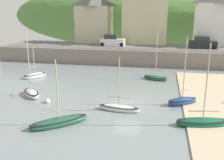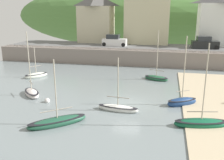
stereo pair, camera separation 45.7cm
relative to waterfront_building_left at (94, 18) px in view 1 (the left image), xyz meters
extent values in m
cube|color=gray|center=(9.96, -25.20, -6.89)|extent=(48.00, 40.00, 0.06)
cube|color=gray|center=(9.96, -8.20, -5.66)|extent=(48.00, 2.40, 2.40)
cube|color=#606060|center=(9.96, -4.50, -4.51)|extent=(48.00, 9.00, 0.10)
ellipsoid|color=#51803E|center=(8.14, 30.00, -0.26)|extent=(80.00, 44.00, 18.86)
cube|color=beige|center=(0.00, 0.00, -1.15)|extent=(6.15, 4.59, 6.62)
pyramid|color=#4F4D4B|center=(0.00, 0.00, 3.22)|extent=(6.45, 4.89, 2.12)
cube|color=beige|center=(9.54, 0.00, 0.18)|extent=(7.81, 4.69, 9.28)
cube|color=white|center=(22.19, 0.00, -0.95)|extent=(7.68, 5.22, 7.03)
ellipsoid|color=white|center=(9.46, -27.07, -6.68)|extent=(3.71, 1.29, 0.66)
ellipsoid|color=black|center=(9.46, -27.07, -6.50)|extent=(3.63, 1.27, 0.12)
cylinder|color=#B2A893|center=(9.46, -27.07, -4.27)|extent=(0.09, 0.09, 4.15)
cylinder|color=gray|center=(9.46, -27.07, -5.64)|extent=(2.03, 0.28, 0.07)
ellipsoid|color=#1F5635|center=(12.23, -16.21, -6.69)|extent=(3.34, 2.38, 0.63)
ellipsoid|color=black|center=(12.23, -16.21, -6.52)|extent=(3.28, 2.33, 0.12)
cylinder|color=#B2A893|center=(12.23, -16.21, -3.58)|extent=(0.09, 0.09, 5.60)
cylinder|color=gray|center=(12.23, -16.21, -5.65)|extent=(1.86, 0.81, 0.07)
ellipsoid|color=navy|center=(14.94, -24.50, -6.61)|extent=(3.06, 2.37, 0.92)
ellipsoid|color=black|center=(14.94, -24.50, -6.36)|extent=(3.00, 2.32, 0.12)
cylinder|color=#B2A893|center=(14.94, -24.50, -3.35)|extent=(0.09, 0.09, 5.59)
cylinder|color=gray|center=(14.94, -24.50, -5.51)|extent=(1.19, 0.75, 0.07)
ellipsoid|color=#145B3B|center=(16.16, -28.77, -6.65)|extent=(4.25, 1.98, 0.78)
ellipsoid|color=black|center=(16.16, -28.77, -6.43)|extent=(4.17, 1.94, 0.12)
cylinder|color=#B2A893|center=(16.16, -28.77, -3.43)|extent=(0.09, 0.09, 5.67)
cylinder|color=gray|center=(16.16, -28.77, -5.67)|extent=(2.23, 0.52, 0.07)
ellipsoid|color=silver|center=(-2.98, -18.29, -6.65)|extent=(2.79, 3.06, 0.77)
ellipsoid|color=black|center=(-2.98, -18.29, -6.44)|extent=(2.74, 3.00, 0.12)
cylinder|color=#B2A893|center=(-2.98, -18.29, -4.64)|extent=(0.09, 0.09, 3.25)
cylinder|color=gray|center=(-2.98, -18.29, -5.39)|extent=(1.08, 1.31, 0.07)
ellipsoid|color=#205039|center=(5.48, -30.80, -6.65)|extent=(4.29, 3.86, 0.76)
ellipsoid|color=black|center=(5.48, -30.80, -6.44)|extent=(4.20, 3.78, 0.12)
cylinder|color=#B2A893|center=(5.48, -30.80, -4.03)|extent=(0.09, 0.09, 4.48)
cylinder|color=gray|center=(5.48, -30.80, -5.64)|extent=(1.95, 1.65, 0.07)
ellipsoid|color=silver|center=(0.09, -24.96, -6.65)|extent=(3.01, 3.09, 0.75)
ellipsoid|color=black|center=(0.09, -24.96, -6.45)|extent=(2.95, 3.03, 0.12)
cylinder|color=#B2A893|center=(0.09, -24.96, -3.35)|extent=(0.09, 0.09, 5.87)
cylinder|color=gray|center=(0.09, -24.96, -5.49)|extent=(1.16, 1.22, 0.07)
cube|color=white|center=(4.48, -4.50, -3.86)|extent=(4.12, 1.75, 1.20)
cube|color=#282D33|center=(4.23, -4.50, -2.91)|extent=(2.12, 1.53, 0.80)
cylinder|color=black|center=(6.13, -3.70, -4.14)|extent=(0.64, 0.22, 0.64)
cylinder|color=black|center=(6.13, -5.30, -4.14)|extent=(0.64, 0.22, 0.64)
cylinder|color=black|center=(2.83, -3.70, -4.14)|extent=(0.64, 0.22, 0.64)
cylinder|color=black|center=(2.83, -5.30, -4.14)|extent=(0.64, 0.22, 0.64)
cube|color=black|center=(19.20, -4.50, -3.86)|extent=(4.20, 1.97, 1.20)
cube|color=#282D33|center=(18.95, -4.50, -2.91)|extent=(2.20, 1.64, 0.80)
cylinder|color=black|center=(20.85, -3.70, -4.14)|extent=(0.64, 0.22, 0.64)
cylinder|color=black|center=(20.85, -5.30, -4.14)|extent=(0.64, 0.22, 0.64)
cylinder|color=black|center=(17.55, -3.70, -4.14)|extent=(0.64, 0.22, 0.64)
cylinder|color=black|center=(17.55, -5.30, -4.14)|extent=(0.64, 0.22, 0.64)
sphere|color=silver|center=(2.52, -26.48, -6.71)|extent=(0.51, 0.51, 0.51)
camera|label=1|loc=(12.88, -47.44, 1.69)|focal=40.93mm
camera|label=2|loc=(13.33, -47.35, 1.69)|focal=40.93mm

